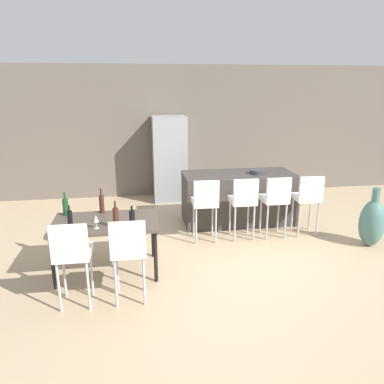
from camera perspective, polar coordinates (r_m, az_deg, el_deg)
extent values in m
plane|color=tan|center=(5.96, 6.86, -8.51)|extent=(10.00, 10.00, 0.00)
cube|color=#665B51|center=(8.57, 1.57, 9.35)|extent=(10.00, 0.12, 2.90)
cube|color=#383330|center=(6.92, 7.16, -0.87)|extent=(2.03, 0.87, 0.92)
cube|color=white|center=(5.99, 1.97, -1.59)|extent=(0.41, 0.41, 0.08)
cube|color=white|center=(5.77, 2.24, -0.02)|extent=(0.40, 0.07, 0.36)
cylinder|color=#B2B2B7|center=(6.23, 0.26, -4.21)|extent=(0.03, 0.03, 0.61)
cylinder|color=#B2B2B7|center=(6.28, 3.17, -4.08)|extent=(0.03, 0.03, 0.61)
cylinder|color=#B2B2B7|center=(5.94, 0.63, -5.28)|extent=(0.03, 0.03, 0.61)
cylinder|color=#B2B2B7|center=(5.98, 3.69, -5.14)|extent=(0.03, 0.03, 0.61)
cube|color=white|center=(6.13, 7.77, -1.30)|extent=(0.40, 0.40, 0.08)
cube|color=white|center=(5.91, 8.32, 0.24)|extent=(0.40, 0.06, 0.36)
cylinder|color=#B2B2B7|center=(6.35, 5.86, -3.91)|extent=(0.03, 0.03, 0.61)
cylinder|color=#B2B2B7|center=(6.43, 8.63, -3.73)|extent=(0.03, 0.03, 0.61)
cylinder|color=#B2B2B7|center=(6.06, 6.62, -4.94)|extent=(0.03, 0.03, 0.61)
cylinder|color=#B2B2B7|center=(6.15, 9.50, -4.74)|extent=(0.03, 0.03, 0.61)
cube|color=white|center=(6.30, 12.54, -1.06)|extent=(0.41, 0.41, 0.08)
cube|color=white|center=(6.09, 13.25, 0.45)|extent=(0.40, 0.07, 0.36)
cylinder|color=#B2B2B7|center=(6.50, 10.52, -3.62)|extent=(0.03, 0.03, 0.61)
cylinder|color=#B2B2B7|center=(6.61, 13.14, -3.43)|extent=(0.03, 0.03, 0.61)
cylinder|color=#B2B2B7|center=(6.22, 11.51, -4.60)|extent=(0.03, 0.03, 0.61)
cylinder|color=#B2B2B7|center=(6.34, 14.22, -4.39)|extent=(0.03, 0.03, 0.61)
cube|color=white|center=(6.53, 17.22, -0.81)|extent=(0.42, 0.42, 0.08)
cube|color=white|center=(6.32, 17.96, 0.64)|extent=(0.40, 0.08, 0.36)
cylinder|color=#B2B2B7|center=(6.72, 15.20, -3.27)|extent=(0.03, 0.03, 0.61)
cylinder|color=#B2B2B7|center=(6.83, 17.72, -3.14)|extent=(0.03, 0.03, 0.61)
cylinder|color=#B2B2B7|center=(6.44, 16.17, -4.21)|extent=(0.03, 0.03, 0.61)
cylinder|color=#B2B2B7|center=(6.56, 18.78, -4.06)|extent=(0.03, 0.03, 0.61)
cube|color=#4C4238|center=(5.07, -13.19, -4.60)|extent=(1.39, 0.86, 0.04)
cylinder|color=black|center=(5.63, -19.17, -6.98)|extent=(0.05, 0.05, 0.70)
cylinder|color=black|center=(5.53, -6.05, -6.56)|extent=(0.05, 0.05, 0.70)
cylinder|color=black|center=(4.98, -20.65, -10.31)|extent=(0.05, 0.05, 0.70)
cylinder|color=black|center=(4.86, -5.62, -9.92)|extent=(0.05, 0.05, 0.70)
cube|color=white|center=(4.47, -17.86, -8.88)|extent=(0.40, 0.40, 0.08)
cube|color=white|center=(4.23, -18.48, -7.14)|extent=(0.40, 0.06, 0.36)
cylinder|color=#B2B2B7|center=(4.79, -19.11, -11.84)|extent=(0.03, 0.03, 0.61)
cylinder|color=#B2B2B7|center=(4.74, -15.23, -11.81)|extent=(0.03, 0.03, 0.61)
cylinder|color=#B2B2B7|center=(4.51, -19.85, -13.73)|extent=(0.03, 0.03, 0.61)
cylinder|color=#B2B2B7|center=(4.46, -15.71, -13.74)|extent=(0.03, 0.03, 0.61)
cube|color=white|center=(4.40, -9.71, -8.66)|extent=(0.40, 0.40, 0.08)
cube|color=white|center=(4.16, -9.91, -6.90)|extent=(0.40, 0.06, 0.36)
cylinder|color=#B2B2B7|center=(4.71, -11.45, -11.71)|extent=(0.03, 0.03, 0.61)
cylinder|color=#B2B2B7|center=(4.70, -7.47, -11.59)|extent=(0.03, 0.03, 0.61)
cylinder|color=#B2B2B7|center=(4.43, -11.67, -13.65)|extent=(0.03, 0.03, 0.61)
cylinder|color=#B2B2B7|center=(4.42, -7.41, -13.52)|extent=(0.03, 0.03, 0.61)
cylinder|color=black|center=(4.81, -18.27, -4.24)|extent=(0.06, 0.06, 0.26)
cylinder|color=black|center=(4.76, -18.45, -2.39)|extent=(0.02, 0.02, 0.07)
cylinder|color=#471E19|center=(4.77, -11.67, -3.93)|extent=(0.07, 0.07, 0.26)
cylinder|color=#471E19|center=(4.71, -11.79, -1.94)|extent=(0.02, 0.02, 0.09)
cylinder|color=#194723|center=(5.40, -18.89, -2.22)|extent=(0.08, 0.08, 0.23)
cylinder|color=#194723|center=(5.35, -19.05, -0.55)|extent=(0.03, 0.03, 0.10)
cylinder|color=black|center=(4.75, -9.20, -4.15)|extent=(0.07, 0.07, 0.22)
cylinder|color=black|center=(4.70, -9.28, -2.52)|extent=(0.03, 0.03, 0.07)
cylinder|color=#471E19|center=(5.35, -13.74, -1.83)|extent=(0.07, 0.07, 0.25)
cylinder|color=#471E19|center=(5.30, -13.87, -0.01)|extent=(0.02, 0.02, 0.10)
cylinder|color=silver|center=(4.84, -14.49, -5.41)|extent=(0.06, 0.06, 0.00)
cylinder|color=silver|center=(4.83, -14.52, -4.94)|extent=(0.01, 0.01, 0.08)
cone|color=silver|center=(4.80, -14.59, -4.00)|extent=(0.07, 0.07, 0.09)
cube|color=#939699|center=(8.12, -3.49, 5.14)|extent=(0.72, 0.68, 1.84)
cylinder|color=#333338|center=(6.84, 10.07, 3.09)|extent=(0.28, 0.28, 0.07)
ellipsoid|color=#47706B|center=(6.51, 26.00, -4.36)|extent=(0.39, 0.39, 0.75)
cylinder|color=#47706B|center=(6.37, 26.52, -0.40)|extent=(0.12, 0.12, 0.22)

